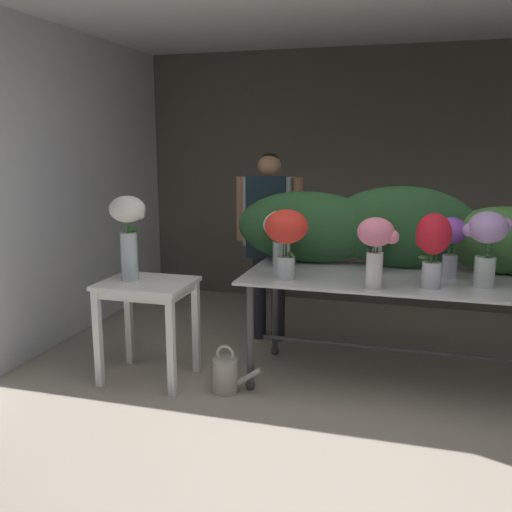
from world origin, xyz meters
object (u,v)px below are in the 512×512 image
Objects in this scene: side_table_white at (147,297)px; vase_scarlet_roses at (286,233)px; display_table_glass at (398,293)px; vase_violet_dahlias at (452,239)px; vase_crimson_freesia at (433,243)px; vase_lilac_peonies at (487,240)px; vase_white_roses_tall at (128,227)px; vase_rosy_ranunculus at (376,243)px; vase_ivory_snapdragons at (282,231)px; vase_peach_anemones at (376,238)px; florist at (269,227)px; watering_can at (226,375)px.

vase_scarlet_roses reaches higher than side_table_white.
vase_violet_dahlias is (0.33, 0.10, 0.39)m from display_table_glass.
side_table_white is 1.52× the size of vase_crimson_freesia.
vase_white_roses_tall reaches higher than vase_lilac_peonies.
display_table_glass is 0.55m from vase_rosy_ranunculus.
vase_crimson_freesia is 1.12m from vase_ivory_snapdragons.
vase_rosy_ranunculus is 0.46m from vase_peach_anemones.
vase_scarlet_roses is 1.13m from vase_white_roses_tall.
vase_ivory_snapdragons is 0.89× the size of vase_scarlet_roses.
vase_scarlet_roses reaches higher than display_table_glass.
vase_ivory_snapdragons is at bearing 162.32° from vase_crimson_freesia.
vase_ivory_snapdragons is 0.38m from vase_scarlet_roses.
side_table_white is at bearing -119.97° from florist.
vase_ivory_snapdragons is at bearing -179.37° from vase_peach_anemones.
vase_peach_anemones is (0.69, 0.01, -0.02)m from vase_ivory_snapdragons.
vase_rosy_ranunculus is 1.73m from vase_white_roses_tall.
display_table_glass is at bearing 11.27° from vase_white_roses_tall.
vase_scarlet_roses is (0.99, 0.13, 0.49)m from side_table_white.
vase_rosy_ranunculus is 1.38m from watering_can.
florist is 1.32m from vase_white_roses_tall.
vase_crimson_freesia is (0.20, -0.23, 0.41)m from display_table_glass.
vase_ivory_snapdragons is 0.69m from vase_peach_anemones.
vase_scarlet_roses is at bearing -68.57° from florist.
display_table_glass is at bearing -32.07° from florist.
vase_rosy_ranunculus reaches higher than side_table_white.
vase_crimson_freesia is 0.36m from vase_lilac_peonies.
vase_white_roses_tall is (-1.73, -0.03, 0.04)m from vase_rosy_ranunculus.
vase_white_roses_tall is (-2.41, -0.27, 0.02)m from vase_lilac_peonies.
vase_ivory_snapdragons is at bearing 64.57° from watering_can.
vase_white_roses_tall reaches higher than vase_ivory_snapdragons.
vase_rosy_ranunculus is 0.65m from vase_violet_dahlias.
vase_white_roses_tall is 1.74× the size of watering_can.
florist reaches higher than vase_rosy_ranunculus.
side_table_white is 0.52m from vase_white_roses_tall.
watering_can is at bearing -168.53° from vase_lilac_peonies.
vase_peach_anemones reaches higher than side_table_white.
vase_crimson_freesia is at bearing 4.34° from side_table_white.
side_table_white is at bearing -167.84° from display_table_glass.
vase_lilac_peonies is 0.29m from vase_violet_dahlias.
vase_violet_dahlias is (0.51, -0.02, 0.02)m from vase_peach_anemones.
vase_scarlet_roses is at bearing 6.62° from vase_white_roses_tall.
vase_violet_dahlias is at bearing 42.22° from vase_rosy_ranunculus.
vase_lilac_peonies is at bearing 20.49° from vase_crimson_freesia.
side_table_white is 1.74× the size of vase_violet_dahlias.
vase_violet_dahlias is (1.20, -0.02, 0.00)m from vase_ivory_snapdragons.
vase_lilac_peonies is at bearing -10.89° from display_table_glass.
vase_crimson_freesia is at bearing -35.08° from florist.
vase_scarlet_roses is at bearing -147.78° from vase_peach_anemones.
vase_scarlet_roses is (0.11, -0.36, 0.05)m from vase_ivory_snapdragons.
vase_ivory_snapdragons is at bearing 107.37° from vase_scarlet_roses.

